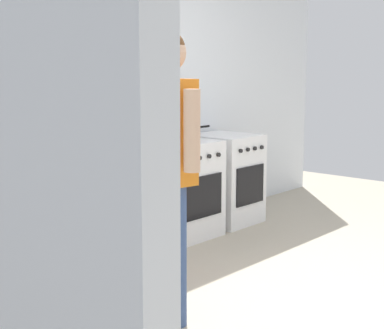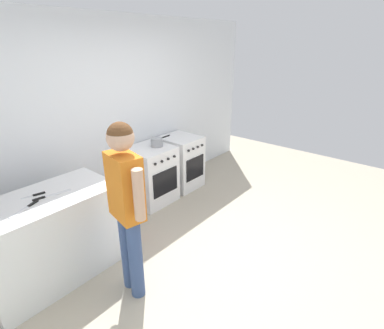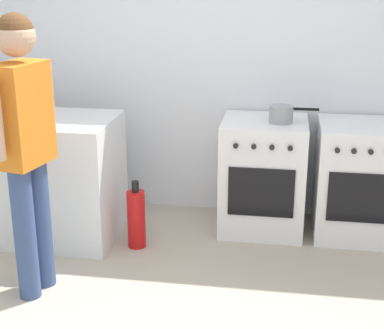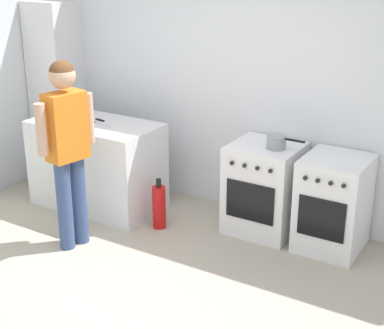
{
  "view_description": "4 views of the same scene",
  "coord_description": "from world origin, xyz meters",
  "px_view_note": "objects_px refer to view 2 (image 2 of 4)",
  "views": [
    {
      "loc": [
        -3.34,
        -1.88,
        1.47
      ],
      "look_at": [
        -0.19,
        0.92,
        0.78
      ],
      "focal_mm": 55.0,
      "sensor_mm": 36.0,
      "label": 1
    },
    {
      "loc": [
        -2.36,
        -1.47,
        2.27
      ],
      "look_at": [
        0.27,
        0.71,
        0.85
      ],
      "focal_mm": 28.0,
      "sensor_mm": 36.0,
      "label": 2
    },
    {
      "loc": [
        0.48,
        -2.64,
        1.9
      ],
      "look_at": [
        -0.06,
        0.74,
        0.76
      ],
      "focal_mm": 55.0,
      "sensor_mm": 36.0,
      "label": 3
    },
    {
      "loc": [
        2.41,
        -3.1,
        2.57
      ],
      "look_at": [
        0.09,
        0.71,
        0.89
      ],
      "focal_mm": 55.0,
      "sensor_mm": 36.0,
      "label": 4
    }
  ],
  "objects_px": {
    "pot": "(157,142)",
    "fire_extinguisher": "(126,224)",
    "knife_paring": "(36,195)",
    "person": "(126,198)",
    "oven_left": "(151,175)",
    "knife_chef": "(25,208)",
    "knife_bread": "(51,195)",
    "oven_right": "(181,162)"
  },
  "relations": [
    {
      "from": "pot",
      "to": "knife_bread",
      "type": "height_order",
      "value": "pot"
    },
    {
      "from": "fire_extinguisher",
      "to": "pot",
      "type": "bearing_deg",
      "value": 23.95
    },
    {
      "from": "oven_right",
      "to": "knife_bread",
      "type": "distance_m",
      "value": 2.39
    },
    {
      "from": "knife_bread",
      "to": "oven_right",
      "type": "bearing_deg",
      "value": 10.01
    },
    {
      "from": "knife_chef",
      "to": "knife_bread",
      "type": "bearing_deg",
      "value": 13.99
    },
    {
      "from": "pot",
      "to": "fire_extinguisher",
      "type": "relative_size",
      "value": 0.71
    },
    {
      "from": "knife_paring",
      "to": "person",
      "type": "distance_m",
      "value": 0.97
    },
    {
      "from": "oven_left",
      "to": "pot",
      "type": "relative_size",
      "value": 2.4
    },
    {
      "from": "oven_left",
      "to": "knife_chef",
      "type": "distance_m",
      "value": 2.01
    },
    {
      "from": "knife_bread",
      "to": "fire_extinguisher",
      "type": "bearing_deg",
      "value": -5.36
    },
    {
      "from": "knife_bread",
      "to": "knife_paring",
      "type": "relative_size",
      "value": 1.67
    },
    {
      "from": "oven_right",
      "to": "fire_extinguisher",
      "type": "distance_m",
      "value": 1.62
    },
    {
      "from": "knife_chef",
      "to": "oven_left",
      "type": "bearing_deg",
      "value": 13.95
    },
    {
      "from": "knife_chef",
      "to": "knife_paring",
      "type": "height_order",
      "value": "same"
    },
    {
      "from": "oven_left",
      "to": "person",
      "type": "relative_size",
      "value": 0.5
    },
    {
      "from": "pot",
      "to": "knife_chef",
      "type": "bearing_deg",
      "value": -167.91
    },
    {
      "from": "knife_chef",
      "to": "person",
      "type": "relative_size",
      "value": 0.18
    },
    {
      "from": "person",
      "to": "knife_bread",
      "type": "bearing_deg",
      "value": 111.83
    },
    {
      "from": "knife_paring",
      "to": "oven_left",
      "type": "bearing_deg",
      "value": 9.54
    },
    {
      "from": "knife_chef",
      "to": "person",
      "type": "xyz_separation_m",
      "value": [
        0.57,
        -0.7,
        0.11
      ]
    },
    {
      "from": "fire_extinguisher",
      "to": "person",
      "type": "bearing_deg",
      "value": -123.74
    },
    {
      "from": "pot",
      "to": "oven_right",
      "type": "bearing_deg",
      "value": 4.16
    },
    {
      "from": "knife_chef",
      "to": "fire_extinguisher",
      "type": "height_order",
      "value": "knife_chef"
    },
    {
      "from": "oven_left",
      "to": "fire_extinguisher",
      "type": "distance_m",
      "value": 1.01
    },
    {
      "from": "oven_right",
      "to": "knife_bread",
      "type": "height_order",
      "value": "knife_bread"
    },
    {
      "from": "oven_left",
      "to": "person",
      "type": "xyz_separation_m",
      "value": [
        -1.33,
        -1.17,
        0.59
      ]
    },
    {
      "from": "knife_chef",
      "to": "fire_extinguisher",
      "type": "bearing_deg",
      "value": -0.39
    },
    {
      "from": "knife_paring",
      "to": "person",
      "type": "bearing_deg",
      "value": -65.8
    },
    {
      "from": "pot",
      "to": "knife_bread",
      "type": "xyz_separation_m",
      "value": [
        -1.75,
        -0.37,
        -0.01
      ]
    },
    {
      "from": "fire_extinguisher",
      "to": "oven_left",
      "type": "bearing_deg",
      "value": 28.78
    },
    {
      "from": "knife_paring",
      "to": "fire_extinguisher",
      "type": "distance_m",
      "value": 1.11
    },
    {
      "from": "oven_right",
      "to": "pot",
      "type": "distance_m",
      "value": 0.74
    },
    {
      "from": "knife_bread",
      "to": "knife_chef",
      "type": "bearing_deg",
      "value": -166.01
    },
    {
      "from": "oven_left",
      "to": "knife_chef",
      "type": "height_order",
      "value": "knife_chef"
    },
    {
      "from": "knife_bread",
      "to": "fire_extinguisher",
      "type": "distance_m",
      "value": 1.03
    },
    {
      "from": "oven_left",
      "to": "knife_chef",
      "type": "relative_size",
      "value": 2.85
    },
    {
      "from": "knife_paring",
      "to": "oven_right",
      "type": "bearing_deg",
      "value": 6.92
    },
    {
      "from": "oven_right",
      "to": "knife_chef",
      "type": "distance_m",
      "value": 2.65
    },
    {
      "from": "person",
      "to": "knife_paring",
      "type": "bearing_deg",
      "value": 114.2
    },
    {
      "from": "knife_chef",
      "to": "oven_right",
      "type": "bearing_deg",
      "value": 10.42
    },
    {
      "from": "oven_left",
      "to": "knife_chef",
      "type": "bearing_deg",
      "value": -166.05
    },
    {
      "from": "oven_right",
      "to": "knife_chef",
      "type": "relative_size",
      "value": 2.85
    }
  ]
}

